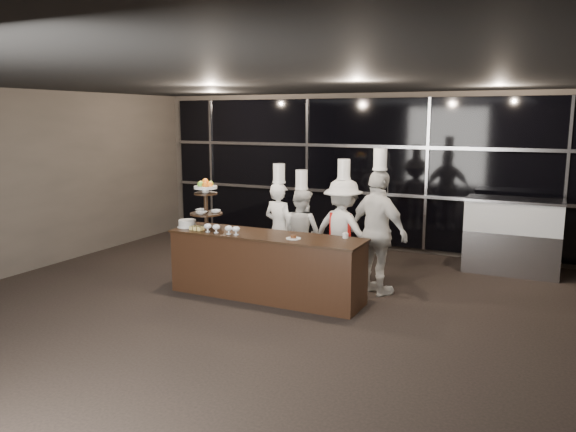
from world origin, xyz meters
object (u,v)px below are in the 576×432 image
at_px(chef_d, 378,232).
at_px(chef_c, 343,231).
at_px(layer_cake, 187,224).
at_px(display_case, 513,232).
at_px(buffet_counter, 266,266).
at_px(chef_b, 301,232).
at_px(display_stand, 206,200).
at_px(chef_a, 279,227).

bearing_deg(chef_d, chef_c, 154.43).
distance_m(layer_cake, chef_d, 2.83).
relative_size(display_case, chef_d, 0.71).
height_order(buffet_counter, chef_d, chef_d).
height_order(chef_b, chef_c, chef_c).
bearing_deg(chef_d, display_stand, -160.58).
bearing_deg(chef_a, chef_d, -7.87).
xyz_separation_m(display_stand, chef_a, (0.67, 1.08, -0.54)).
bearing_deg(chef_d, buffet_counter, -148.69).
bearing_deg(layer_cake, chef_b, 43.12).
xyz_separation_m(display_stand, chef_d, (2.38, 0.84, -0.41)).
bearing_deg(chef_b, chef_a, -162.18).
bearing_deg(chef_a, buffet_counter, -72.71).
bearing_deg(display_stand, chef_d, 19.42).
distance_m(buffet_counter, chef_c, 1.41).
xyz_separation_m(chef_a, chef_b, (0.34, 0.11, -0.06)).
height_order(display_stand, display_case, display_stand).
distance_m(display_stand, chef_b, 1.67).
xyz_separation_m(display_case, chef_b, (-3.03, -1.71, 0.05)).
relative_size(buffet_counter, display_case, 1.88).
xyz_separation_m(display_case, chef_a, (-3.38, -1.82, 0.11)).
height_order(buffet_counter, display_stand, display_stand).
distance_m(buffet_counter, chef_d, 1.68).
bearing_deg(chef_b, display_case, 29.41).
bearing_deg(display_stand, layer_cake, -170.90).
distance_m(layer_cake, chef_c, 2.37).
relative_size(display_case, chef_a, 0.83).
distance_m(buffet_counter, chef_b, 1.22).
bearing_deg(chef_c, layer_cake, -149.47).
distance_m(display_stand, chef_a, 1.38).
height_order(chef_b, chef_d, chef_d).
height_order(layer_cake, chef_a, chef_a).
height_order(display_case, chef_c, chef_c).
height_order(display_stand, chef_d, chef_d).
xyz_separation_m(buffet_counter, display_stand, (-1.00, -0.00, 0.87)).
bearing_deg(buffet_counter, chef_b, 89.63).
bearing_deg(chef_d, layer_cake, -161.72).
bearing_deg(display_case, display_stand, -144.38).
distance_m(buffet_counter, display_stand, 1.33).
xyz_separation_m(display_case, chef_c, (-2.32, -1.74, 0.14)).
bearing_deg(layer_cake, display_case, 34.08).
relative_size(display_stand, chef_a, 0.41).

